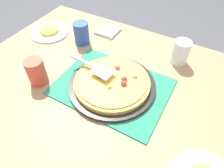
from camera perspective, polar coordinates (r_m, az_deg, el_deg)
ground_plane at (r=1.53m, az=0.00°, el=-20.05°), size 8.00×8.00×0.00m
dining_table at (r=0.98m, az=0.00°, el=-5.19°), size 1.40×1.00×0.75m
placemat at (r=0.89m, az=0.00°, el=-0.75°), size 0.48×0.36×0.01m
pizza_pan at (r=0.88m, az=0.00°, el=-0.31°), size 0.38×0.38×0.01m
pizza at (r=0.87m, az=0.05°, el=0.60°), size 0.33×0.33×0.05m
plate_far_right at (r=1.28m, az=-17.21°, el=13.79°), size 0.22×0.22×0.01m
served_slice_right at (r=1.27m, az=-17.34°, el=14.28°), size 0.11×0.11×0.02m
cup_near at (r=1.12m, az=-8.62°, el=14.00°), size 0.08×0.08×0.12m
cup_far at (r=1.03m, az=18.78°, el=8.48°), size 0.08×0.08×0.12m
cup_corner at (r=0.94m, az=-20.59°, el=3.28°), size 0.08×0.08×0.12m
pizza_server at (r=0.89m, az=-5.08°, el=4.81°), size 0.23×0.08×0.01m
napkin_stack at (r=1.23m, az=-1.20°, el=14.84°), size 0.12×0.12×0.02m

